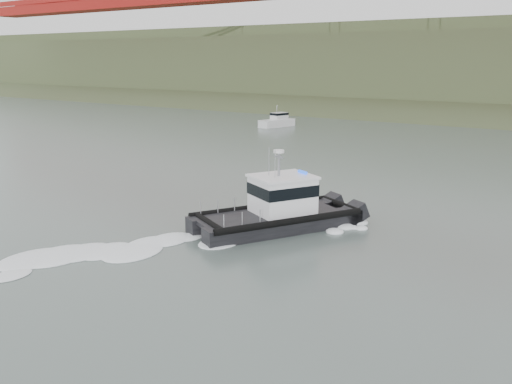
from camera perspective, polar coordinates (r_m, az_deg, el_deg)
ground at (r=25.98m, az=-9.63°, el=-9.81°), size 400.00×400.00×0.00m
patrol_boat at (r=34.49m, az=2.20°, el=-1.63°), size 8.01×10.82×4.98m
motorboat at (r=87.02m, az=2.16°, el=7.09°), size 3.16×6.29×3.31m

